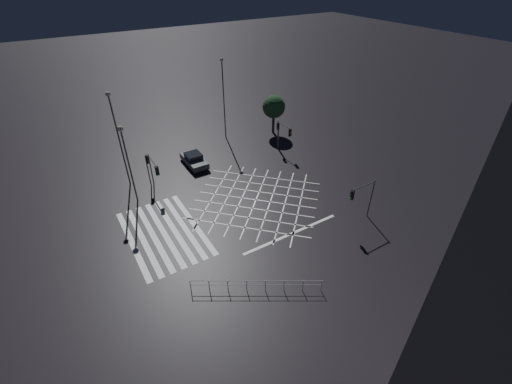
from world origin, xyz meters
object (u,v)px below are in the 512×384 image
(traffic_light_sw_cross, at_px, (148,164))
(waiting_car, at_px, (194,160))
(traffic_light_ne_cross, at_px, (361,195))
(street_lamp_east, at_px, (125,150))
(street_tree_near, at_px, (274,107))
(traffic_light_nw_cross, at_px, (278,130))
(traffic_light_nw_main, at_px, (285,132))
(street_lamp_west, at_px, (116,128))
(traffic_light_sw_main, at_px, (154,169))
(street_lamp_far, at_px, (223,90))

(traffic_light_sw_cross, distance_m, waiting_car, 6.10)
(traffic_light_ne_cross, distance_m, street_lamp_east, 21.08)
(street_lamp_east, xyz_separation_m, street_tree_near, (-6.15, 20.19, -1.99))
(traffic_light_nw_cross, bearing_deg, traffic_light_nw_main, 111.48)
(street_lamp_west, bearing_deg, traffic_light_ne_cross, 42.87)
(street_lamp_east, bearing_deg, traffic_light_ne_cross, 49.52)
(traffic_light_sw_main, height_order, traffic_light_ne_cross, traffic_light_ne_cross)
(traffic_light_ne_cross, relative_size, traffic_light_nw_cross, 1.09)
(traffic_light_nw_main, distance_m, traffic_light_nw_cross, 1.01)
(traffic_light_sw_main, distance_m, traffic_light_ne_cross, 19.64)
(traffic_light_sw_cross, relative_size, street_lamp_east, 0.46)
(traffic_light_sw_main, bearing_deg, street_tree_near, 107.27)
(traffic_light_nw_cross, xyz_separation_m, waiting_car, (-1.91, -10.24, -1.96))
(traffic_light_ne_cross, bearing_deg, traffic_light_sw_cross, -48.08)
(waiting_car, bearing_deg, street_lamp_west, -88.60)
(street_lamp_west, height_order, street_tree_near, street_lamp_west)
(traffic_light_ne_cross, distance_m, street_lamp_west, 23.40)
(traffic_light_nw_main, relative_size, street_lamp_east, 0.45)
(traffic_light_ne_cross, relative_size, street_lamp_far, 0.39)
(traffic_light_nw_main, xyz_separation_m, traffic_light_nw_cross, (-0.94, -0.37, -0.01))
(waiting_car, bearing_deg, street_lamp_far, 125.54)
(traffic_light_sw_cross, xyz_separation_m, traffic_light_nw_cross, (0.22, 15.77, 0.03))
(traffic_light_nw_cross, height_order, street_lamp_west, street_lamp_west)
(traffic_light_sw_main, bearing_deg, traffic_light_sw_cross, -167.81)
(traffic_light_sw_cross, relative_size, traffic_light_nw_cross, 0.99)
(traffic_light_sw_cross, distance_m, traffic_light_sw_main, 1.31)
(traffic_light_sw_main, relative_size, street_tree_near, 0.68)
(street_lamp_west, bearing_deg, traffic_light_sw_main, 37.59)
(traffic_light_nw_cross, bearing_deg, street_lamp_west, -5.61)
(street_lamp_west, bearing_deg, street_lamp_east, -2.87)
(street_lamp_far, bearing_deg, waiting_car, -54.46)
(waiting_car, bearing_deg, street_tree_near, 101.58)
(traffic_light_sw_cross, bearing_deg, traffic_light_nw_cross, -0.80)
(traffic_light_sw_main, height_order, street_lamp_west, street_lamp_west)
(traffic_light_nw_main, xyz_separation_m, street_tree_near, (-5.44, 2.01, 0.95))
(traffic_light_nw_cross, relative_size, waiting_car, 0.86)
(traffic_light_nw_cross, xyz_separation_m, street_lamp_west, (-1.73, -17.64, 3.78))
(street_lamp_west, xyz_separation_m, street_tree_near, (-2.77, 20.02, -2.83))
(traffic_light_sw_main, height_order, street_lamp_far, street_lamp_far)
(traffic_light_nw_main, relative_size, traffic_light_nw_cross, 0.97)
(street_lamp_far, bearing_deg, street_tree_near, 72.09)
(traffic_light_sw_cross, bearing_deg, traffic_light_nw_main, -4.10)
(traffic_light_sw_main, distance_m, street_lamp_east, 3.82)
(traffic_light_nw_cross, bearing_deg, traffic_light_ne_cross, 82.89)
(traffic_light_nw_cross, distance_m, street_tree_near, 5.18)
(street_lamp_east, bearing_deg, traffic_light_nw_main, 92.24)
(traffic_light_nw_main, bearing_deg, street_lamp_west, -98.43)
(traffic_light_nw_main, height_order, street_lamp_far, street_lamp_far)
(street_tree_near, bearing_deg, traffic_light_sw_main, -72.73)
(traffic_light_sw_cross, distance_m, traffic_light_ne_cross, 20.77)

